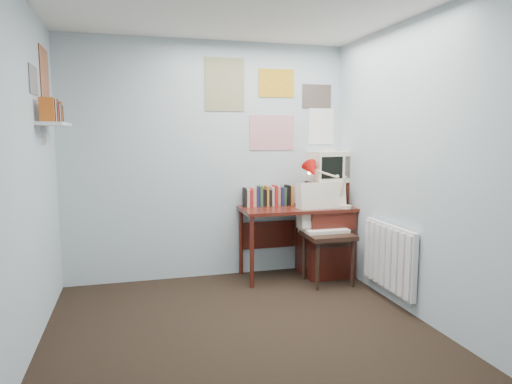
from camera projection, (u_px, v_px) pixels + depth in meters
ground at (250, 347)px, 3.32m from camera, size 3.50×3.50×0.00m
back_wall at (209, 161)px, 4.83m from camera, size 3.00×0.02×2.50m
left_wall at (11, 182)px, 2.77m from camera, size 0.02×3.50×2.50m
right_wall at (436, 171)px, 3.55m from camera, size 0.02×3.50×2.50m
desk at (320, 238)px, 4.99m from camera, size 1.20×0.55×0.76m
desk_chair at (328, 235)px, 4.68m from camera, size 0.52×0.50×1.01m
desk_lamp at (346, 187)px, 4.76m from camera, size 0.38×0.34×0.45m
tv_riser at (326, 193)px, 5.06m from camera, size 0.40×0.30×0.25m
crt_tv at (328, 165)px, 5.05m from camera, size 0.41×0.39×0.37m
book_row at (270, 195)px, 4.97m from camera, size 0.60×0.14×0.22m
radiator at (389, 257)px, 4.17m from camera, size 0.09×0.80×0.60m
wall_shelf at (54, 124)px, 3.80m from camera, size 0.20×0.62×0.24m
posters_back at (272, 105)px, 4.93m from camera, size 1.20×0.01×0.90m
posters_left at (39, 77)px, 3.72m from camera, size 0.01×0.70×0.60m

